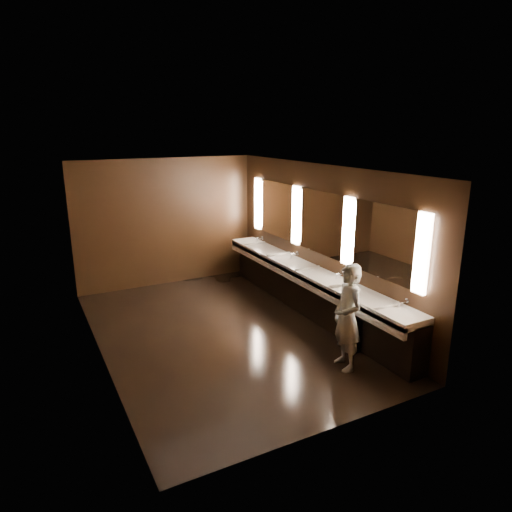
# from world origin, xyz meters

# --- Properties ---
(floor) EXTENTS (6.00, 6.00, 0.00)m
(floor) POSITION_xyz_m (0.00, 0.00, 0.00)
(floor) COLOR black
(floor) RESTS_ON ground
(ceiling) EXTENTS (4.00, 6.00, 0.02)m
(ceiling) POSITION_xyz_m (0.00, 0.00, 2.80)
(ceiling) COLOR #2D2D2B
(ceiling) RESTS_ON wall_back
(wall_back) EXTENTS (4.00, 0.02, 2.80)m
(wall_back) POSITION_xyz_m (0.00, 3.00, 1.40)
(wall_back) COLOR black
(wall_back) RESTS_ON floor
(wall_front) EXTENTS (4.00, 0.02, 2.80)m
(wall_front) POSITION_xyz_m (0.00, -3.00, 1.40)
(wall_front) COLOR black
(wall_front) RESTS_ON floor
(wall_left) EXTENTS (0.02, 6.00, 2.80)m
(wall_left) POSITION_xyz_m (-2.00, 0.00, 1.40)
(wall_left) COLOR black
(wall_left) RESTS_ON floor
(wall_right) EXTENTS (0.02, 6.00, 2.80)m
(wall_right) POSITION_xyz_m (2.00, 0.00, 1.40)
(wall_right) COLOR black
(wall_right) RESTS_ON floor
(sink_counter) EXTENTS (0.55, 5.40, 1.01)m
(sink_counter) POSITION_xyz_m (1.79, 0.00, 0.50)
(sink_counter) COLOR black
(sink_counter) RESTS_ON floor
(mirror_band) EXTENTS (0.06, 5.03, 1.15)m
(mirror_band) POSITION_xyz_m (1.98, -0.00, 1.75)
(mirror_band) COLOR #FFE1C5
(mirror_band) RESTS_ON wall_right
(person) EXTENTS (0.47, 0.64, 1.59)m
(person) POSITION_xyz_m (1.13, -1.92, 0.79)
(person) COLOR #8FABD5
(person) RESTS_ON floor
(trash_bin) EXTENTS (0.40, 0.40, 0.53)m
(trash_bin) POSITION_xyz_m (1.58, -1.52, 0.26)
(trash_bin) COLOR black
(trash_bin) RESTS_ON floor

